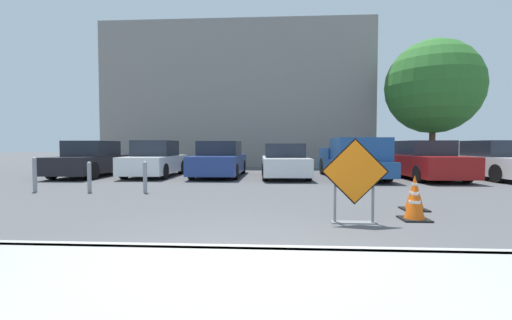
{
  "coord_description": "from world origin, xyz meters",
  "views": [
    {
      "loc": [
        0.45,
        -3.96,
        1.34
      ],
      "look_at": [
        -0.2,
        6.68,
        0.87
      ],
      "focal_mm": 24.0,
      "sensor_mm": 36.0,
      "label": 1
    }
  ],
  "objects_px": {
    "traffic_cone_second": "(415,193)",
    "bollard_nearest": "(145,176)",
    "road_closed_sign": "(355,178)",
    "parked_car_fifth": "(424,161)",
    "bollard_third": "(35,174)",
    "pickup_truck": "(354,160)",
    "bollard_second": "(89,176)",
    "parked_car_nearest": "(91,160)",
    "parked_car_second": "(155,160)",
    "traffic_cone_nearest": "(415,203)",
    "parked_car_third": "(220,160)",
    "parked_car_fourth": "(284,162)",
    "parked_car_sixth": "(496,161)"
  },
  "relations": [
    {
      "from": "traffic_cone_nearest",
      "to": "parked_car_second",
      "type": "bearing_deg",
      "value": 133.33
    },
    {
      "from": "traffic_cone_nearest",
      "to": "traffic_cone_second",
      "type": "distance_m",
      "value": 1.03
    },
    {
      "from": "parked_car_third",
      "to": "parked_car_fifth",
      "type": "xyz_separation_m",
      "value": [
        8.27,
        -0.63,
        0.0
      ]
    },
    {
      "from": "traffic_cone_second",
      "to": "parked_car_nearest",
      "type": "bearing_deg",
      "value": 146.87
    },
    {
      "from": "parked_car_third",
      "to": "pickup_truck",
      "type": "distance_m",
      "value": 5.56
    },
    {
      "from": "parked_car_fifth",
      "to": "parked_car_third",
      "type": "bearing_deg",
      "value": -6.7
    },
    {
      "from": "parked_car_fourth",
      "to": "bollard_nearest",
      "type": "bearing_deg",
      "value": 46.92
    },
    {
      "from": "road_closed_sign",
      "to": "parked_car_fifth",
      "type": "height_order",
      "value": "parked_car_fifth"
    },
    {
      "from": "traffic_cone_second",
      "to": "bollard_nearest",
      "type": "relative_size",
      "value": 0.82
    },
    {
      "from": "pickup_truck",
      "to": "traffic_cone_nearest",
      "type": "bearing_deg",
      "value": 84.38
    },
    {
      "from": "parked_car_second",
      "to": "parked_car_nearest",
      "type": "bearing_deg",
      "value": 1.83
    },
    {
      "from": "traffic_cone_second",
      "to": "bollard_second",
      "type": "bearing_deg",
      "value": 165.26
    },
    {
      "from": "pickup_truck",
      "to": "bollard_second",
      "type": "bearing_deg",
      "value": 27.42
    },
    {
      "from": "traffic_cone_second",
      "to": "bollard_nearest",
      "type": "height_order",
      "value": "bollard_nearest"
    },
    {
      "from": "parked_car_fifth",
      "to": "bollard_third",
      "type": "distance_m",
      "value": 13.51
    },
    {
      "from": "parked_car_fifth",
      "to": "bollard_third",
      "type": "height_order",
      "value": "parked_car_fifth"
    },
    {
      "from": "pickup_truck",
      "to": "road_closed_sign",
      "type": "bearing_deg",
      "value": 76.58
    },
    {
      "from": "traffic_cone_second",
      "to": "traffic_cone_nearest",
      "type": "bearing_deg",
      "value": -111.28
    },
    {
      "from": "traffic_cone_second",
      "to": "pickup_truck",
      "type": "relative_size",
      "value": 0.14
    },
    {
      "from": "parked_car_fifth",
      "to": "bollard_second",
      "type": "distance_m",
      "value": 12.01
    },
    {
      "from": "pickup_truck",
      "to": "parked_car_second",
      "type": "bearing_deg",
      "value": -4.53
    },
    {
      "from": "parked_car_third",
      "to": "bollard_third",
      "type": "xyz_separation_m",
      "value": [
        -4.44,
        -5.22,
        -0.16
      ]
    },
    {
      "from": "traffic_cone_second",
      "to": "bollard_third",
      "type": "distance_m",
      "value": 9.96
    },
    {
      "from": "traffic_cone_second",
      "to": "bollard_second",
      "type": "height_order",
      "value": "bollard_second"
    },
    {
      "from": "road_closed_sign",
      "to": "traffic_cone_nearest",
      "type": "distance_m",
      "value": 1.28
    },
    {
      "from": "parked_car_fifth",
      "to": "bollard_nearest",
      "type": "height_order",
      "value": "parked_car_fifth"
    },
    {
      "from": "parked_car_second",
      "to": "bollard_third",
      "type": "distance_m",
      "value": 5.31
    },
    {
      "from": "parked_car_third",
      "to": "traffic_cone_second",
      "type": "bearing_deg",
      "value": 125.91
    },
    {
      "from": "parked_car_fifth",
      "to": "parked_car_nearest",
      "type": "bearing_deg",
      "value": -3.68
    },
    {
      "from": "pickup_truck",
      "to": "bollard_second",
      "type": "xyz_separation_m",
      "value": [
        -8.35,
        -4.53,
        -0.26
      ]
    },
    {
      "from": "traffic_cone_second",
      "to": "parked_car_fifth",
      "type": "height_order",
      "value": "parked_car_fifth"
    },
    {
      "from": "parked_car_nearest",
      "to": "bollard_third",
      "type": "height_order",
      "value": "parked_car_nearest"
    },
    {
      "from": "traffic_cone_nearest",
      "to": "parked_car_third",
      "type": "height_order",
      "value": "parked_car_third"
    },
    {
      "from": "bollard_third",
      "to": "road_closed_sign",
      "type": "bearing_deg",
      "value": -22.81
    },
    {
      "from": "parked_car_fourth",
      "to": "parked_car_sixth",
      "type": "distance_m",
      "value": 8.27
    },
    {
      "from": "parked_car_nearest",
      "to": "parked_car_second",
      "type": "bearing_deg",
      "value": -178.08
    },
    {
      "from": "bollard_second",
      "to": "bollard_third",
      "type": "distance_m",
      "value": 1.61
    },
    {
      "from": "parked_car_fourth",
      "to": "parked_car_sixth",
      "type": "xyz_separation_m",
      "value": [
        8.27,
        -0.12,
        0.05
      ]
    },
    {
      "from": "traffic_cone_second",
      "to": "parked_car_fifth",
      "type": "distance_m",
      "value": 7.36
    },
    {
      "from": "bollard_third",
      "to": "parked_car_fifth",
      "type": "bearing_deg",
      "value": 19.83
    },
    {
      "from": "bollard_third",
      "to": "bollard_second",
      "type": "bearing_deg",
      "value": 0.0
    },
    {
      "from": "bollard_nearest",
      "to": "bollard_third",
      "type": "xyz_separation_m",
      "value": [
        -3.22,
        0.0,
        0.06
      ]
    },
    {
      "from": "traffic_cone_nearest",
      "to": "parked_car_nearest",
      "type": "relative_size",
      "value": 0.14
    },
    {
      "from": "bollard_second",
      "to": "parked_car_fourth",
      "type": "bearing_deg",
      "value": 40.32
    },
    {
      "from": "parked_car_fourth",
      "to": "bollard_third",
      "type": "relative_size",
      "value": 4.15
    },
    {
      "from": "bollard_second",
      "to": "bollard_third",
      "type": "bearing_deg",
      "value": 180.0
    },
    {
      "from": "bollard_nearest",
      "to": "bollard_second",
      "type": "relative_size",
      "value": 1.02
    },
    {
      "from": "parked_car_second",
      "to": "parked_car_third",
      "type": "relative_size",
      "value": 0.91
    },
    {
      "from": "parked_car_third",
      "to": "bollard_nearest",
      "type": "height_order",
      "value": "parked_car_third"
    },
    {
      "from": "parked_car_third",
      "to": "bollard_third",
      "type": "relative_size",
      "value": 4.53
    }
  ]
}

